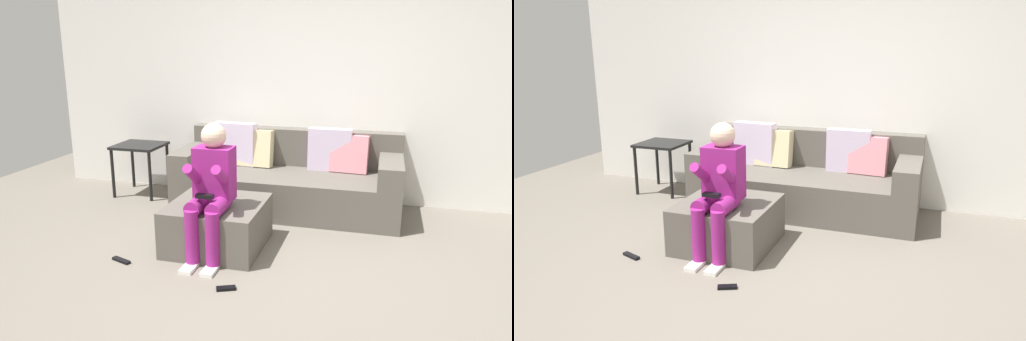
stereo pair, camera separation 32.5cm
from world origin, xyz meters
TOP-DOWN VIEW (x-y plane):
  - ground_plane at (0.00, 0.00)m, footprint 8.27×8.27m
  - wall_back at (0.00, 2.30)m, footprint 6.36×0.10m
  - couch_sectional at (-0.24, 1.84)m, footprint 2.30×0.95m
  - ottoman at (-0.62, 0.67)m, footprint 0.78×0.79m
  - person_seated at (-0.60, 0.48)m, footprint 0.31×0.58m
  - side_table at (-2.00, 1.87)m, footprint 0.53×0.51m
  - remote_near_ottoman at (-0.31, -0.03)m, footprint 0.15×0.10m
  - remote_by_storage_bin at (-1.27, 0.18)m, footprint 0.18×0.10m

SIDE VIEW (x-z plane):
  - ground_plane at x=0.00m, z-range 0.00..0.00m
  - remote_near_ottoman at x=-0.31m, z-range 0.00..0.02m
  - remote_by_storage_bin at x=-1.27m, z-range 0.00..0.02m
  - ottoman at x=-0.62m, z-range 0.00..0.40m
  - couch_sectional at x=-0.24m, z-range -0.12..0.75m
  - side_table at x=-2.00m, z-range 0.20..0.79m
  - person_seated at x=-0.60m, z-range 0.06..1.16m
  - wall_back at x=0.00m, z-range 0.00..2.70m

